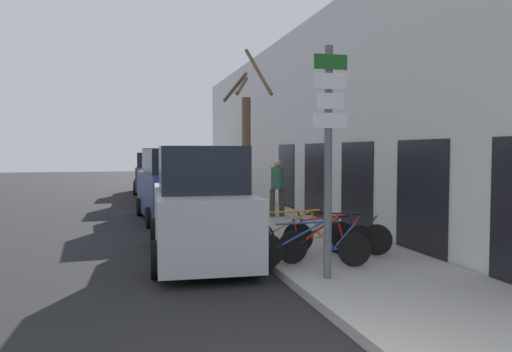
% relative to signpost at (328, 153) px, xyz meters
% --- Properties ---
extents(ground_plane, '(80.00, 80.00, 0.00)m').
position_rel_signpost_xyz_m(ground_plane, '(-1.60, 7.38, -2.19)').
color(ground_plane, black).
extents(sidewalk_curb, '(3.20, 32.00, 0.15)m').
position_rel_signpost_xyz_m(sidewalk_curb, '(1.00, 10.18, -2.12)').
color(sidewalk_curb, '#9E9B93').
rests_on(sidewalk_curb, ground).
extents(building_facade, '(0.23, 32.00, 6.50)m').
position_rel_signpost_xyz_m(building_facade, '(2.75, 10.10, 1.03)').
color(building_facade, silver).
rests_on(building_facade, ground).
extents(signpost, '(0.58, 0.15, 3.75)m').
position_rel_signpost_xyz_m(signpost, '(0.00, 0.00, 0.00)').
color(signpost, '#595B60').
rests_on(signpost, sidewalk_curb).
extents(bicycle_0, '(2.14, 0.57, 0.84)m').
position_rel_signpost_xyz_m(bicycle_0, '(0.01, 0.78, -1.68)').
color(bicycle_0, black).
rests_on(bicycle_0, sidewalk_curb).
extents(bicycle_1, '(2.08, 0.56, 0.86)m').
position_rel_signpost_xyz_m(bicycle_1, '(0.52, 1.25, -1.67)').
color(bicycle_1, black).
rests_on(bicycle_1, sidewalk_curb).
extents(bicycle_2, '(2.00, 0.94, 0.85)m').
position_rel_signpost_xyz_m(bicycle_2, '(0.93, 1.72, -1.67)').
color(bicycle_2, black).
rests_on(bicycle_2, sidewalk_curb).
extents(bicycle_3, '(2.25, 0.62, 0.90)m').
position_rel_signpost_xyz_m(bicycle_3, '(0.19, 1.89, -1.65)').
color(bicycle_3, black).
rests_on(bicycle_3, sidewalk_curb).
extents(parked_car_0, '(2.17, 4.83, 2.31)m').
position_rel_signpost_xyz_m(parked_car_0, '(-1.69, 2.67, -1.14)').
color(parked_car_0, '#B2B7BC').
rests_on(parked_car_0, ground).
extents(parked_car_1, '(2.22, 4.66, 2.28)m').
position_rel_signpost_xyz_m(parked_car_1, '(-1.71, 8.50, -1.15)').
color(parked_car_1, navy).
rests_on(parked_car_1, ground).
extents(parked_car_2, '(1.99, 4.51, 2.32)m').
position_rel_signpost_xyz_m(parked_car_2, '(-1.65, 14.36, -1.16)').
color(parked_car_2, maroon).
rests_on(parked_car_2, ground).
extents(parked_car_3, '(2.08, 4.26, 2.12)m').
position_rel_signpost_xyz_m(parked_car_3, '(-1.75, 19.33, -1.22)').
color(parked_car_3, '#51565B').
rests_on(parked_car_3, ground).
extents(pedestrian_near, '(0.47, 0.40, 1.79)m').
position_rel_signpost_xyz_m(pedestrian_near, '(1.46, 7.49, -1.01)').
color(pedestrian_near, '#4C3D2D').
rests_on(pedestrian_near, sidewalk_curb).
extents(street_tree, '(0.91, 1.85, 4.59)m').
position_rel_signpost_xyz_m(street_tree, '(-0.23, 4.64, -0.04)').
color(street_tree, brown).
rests_on(street_tree, sidewalk_curb).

